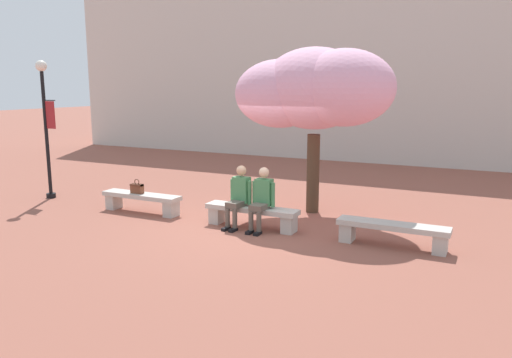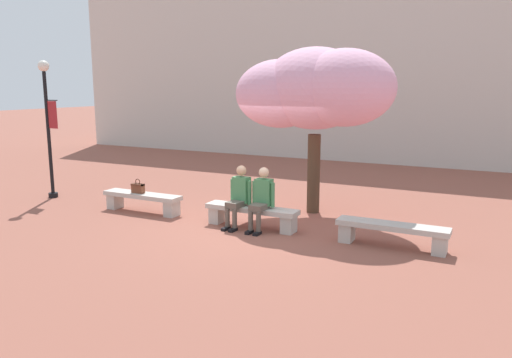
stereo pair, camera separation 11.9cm
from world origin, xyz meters
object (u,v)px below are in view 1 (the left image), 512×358
handbag (137,188)px  cherry_tree_main (313,90)px  stone_bench_west_end (141,199)px  person_seated_right (262,197)px  stone_bench_center (392,231)px  person_seated_left (239,194)px  stone_bench_near_west (252,213)px  lamp_post_with_banner (45,116)px

handbag → cherry_tree_main: 4.64m
stone_bench_west_end → person_seated_right: (3.15, -0.05, 0.39)m
stone_bench_center → person_seated_left: bearing=-179.0°
stone_bench_west_end → stone_bench_near_west: size_ratio=1.00×
cherry_tree_main → lamp_post_with_banner: cherry_tree_main is taller
person_seated_left → person_seated_right: size_ratio=1.00×
lamp_post_with_banner → person_seated_right: bearing=-2.1°
cherry_tree_main → lamp_post_with_banner: 6.93m
stone_bench_near_west → handbag: handbag is taller
person_seated_right → cherry_tree_main: size_ratio=0.34×
stone_bench_west_end → lamp_post_with_banner: lamp_post_with_banner is taller
stone_bench_west_end → stone_bench_near_west: 2.89m
stone_bench_near_west → person_seated_right: 0.47m
stone_bench_west_end → cherry_tree_main: 4.69m
stone_bench_near_west → person_seated_right: bearing=-11.7°
stone_bench_near_west → cherry_tree_main: size_ratio=0.54×
cherry_tree_main → person_seated_left: bearing=-119.3°
handbag → stone_bench_near_west: bearing=0.3°
stone_bench_near_west → person_seated_left: bearing=-168.7°
cherry_tree_main → stone_bench_near_west: bearing=-112.8°
handbag → cherry_tree_main: cherry_tree_main is taller
stone_bench_west_end → handbag: 0.29m
stone_bench_center → handbag: 5.88m
handbag → lamp_post_with_banner: bearing=176.5°
stone_bench_near_west → lamp_post_with_banner: bearing=178.4°
stone_bench_west_end → handbag: bearing=-172.8°
handbag → lamp_post_with_banner: 3.43m
stone_bench_west_end → stone_bench_near_west: (2.89, 0.00, 0.00)m
stone_bench_west_end → cherry_tree_main: bearing=25.0°
stone_bench_near_west → cherry_tree_main: (0.70, 1.67, 2.51)m
person_seated_left → lamp_post_with_banner: (-5.76, 0.23, 1.45)m
person_seated_right → cherry_tree_main: bearing=75.6°
lamp_post_with_banner → person_seated_left: bearing=-2.2°
person_seated_left → person_seated_right: same height
stone_bench_center → person_seated_right: 2.66m
stone_bench_near_west → lamp_post_with_banner: size_ratio=0.57×
person_seated_right → lamp_post_with_banner: bearing=177.9°
stone_bench_center → person_seated_right: (-2.63, -0.05, 0.39)m
stone_bench_near_west → person_seated_right: size_ratio=1.57×
handbag → cherry_tree_main: (3.69, 1.69, 2.24)m
stone_bench_west_end → person_seated_left: person_seated_left is taller
stone_bench_center → cherry_tree_main: 3.73m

